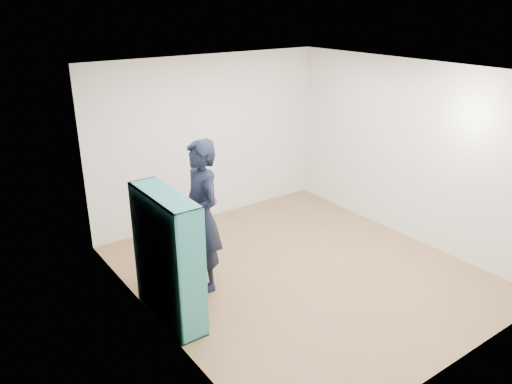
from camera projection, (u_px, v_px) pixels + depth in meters
floor at (300, 271)px, 6.60m from camera, size 4.50×4.50×0.00m
ceiling at (307, 71)px, 5.65m from camera, size 4.50×4.50×0.00m
wall_left at (153, 217)px, 5.04m from camera, size 0.02×4.50×2.60m
wall_right at (408, 151)px, 7.21m from camera, size 0.02×4.50×2.60m
wall_back at (209, 139)px, 7.83m from camera, size 4.00×0.02×2.60m
wall_front at (469, 248)px, 4.42m from camera, size 4.00×0.02×2.60m
bookshelf at (166, 260)px, 5.39m from camera, size 0.33×1.11×1.49m
person at (201, 216)px, 5.93m from camera, size 0.52×0.73×1.88m
smartphone at (186, 207)px, 5.89m from camera, size 0.03×0.11×0.14m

